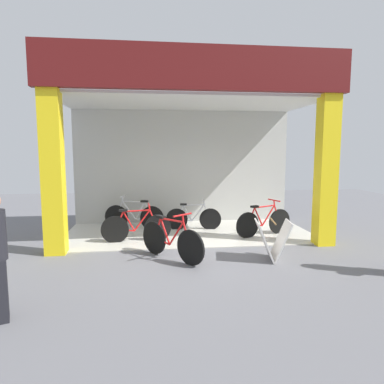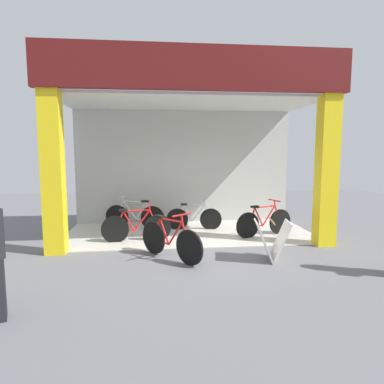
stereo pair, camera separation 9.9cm
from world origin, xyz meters
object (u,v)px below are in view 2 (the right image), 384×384
object	(u,v)px
bicycle_inside_3	(136,227)
bicycle_parked_0	(170,240)
bicycle_inside_1	(264,222)
bicycle_inside_2	(135,216)
bicycle_inside_0	(194,218)
sandwich_board_sign	(272,241)

from	to	relation	value
bicycle_inside_3	bicycle_parked_0	xyz separation A→B (m)	(0.73, -1.35, 0.02)
bicycle_inside_3	bicycle_inside_1	bearing A→B (deg)	3.39
bicycle_inside_1	bicycle_inside_2	bearing A→B (deg)	160.75
bicycle_inside_3	bicycle_parked_0	distance (m)	1.53
bicycle_inside_1	bicycle_inside_3	size ratio (longest dim) A/B	0.96
bicycle_inside_0	sandwich_board_sign	world-z (taller)	bicycle_inside_0
bicycle_inside_0	bicycle_inside_3	world-z (taller)	bicycle_inside_3
bicycle_inside_0	bicycle_inside_1	world-z (taller)	bicycle_inside_1
bicycle_inside_1	bicycle_inside_2	size ratio (longest dim) A/B	0.97
bicycle_inside_1	bicycle_inside_2	world-z (taller)	bicycle_inside_2
bicycle_inside_0	bicycle_inside_1	xyz separation A→B (m)	(1.65, -0.87, 0.03)
bicycle_inside_1	bicycle_parked_0	bearing A→B (deg)	-147.17
bicycle_parked_0	sandwich_board_sign	xyz separation A→B (m)	(1.94, -0.28, 0.02)
bicycle_inside_0	bicycle_inside_2	size ratio (longest dim) A/B	0.93
bicycle_inside_2	bicycle_inside_3	size ratio (longest dim) A/B	0.99
bicycle_parked_0	bicycle_inside_0	bearing A→B (deg)	73.02
bicycle_inside_0	bicycle_parked_0	bearing A→B (deg)	-106.98
bicycle_inside_1	bicycle_parked_0	world-z (taller)	bicycle_parked_0
bicycle_inside_2	sandwich_board_sign	xyz separation A→B (m)	(2.77, -2.94, 0.03)
bicycle_inside_0	sandwich_board_sign	bearing A→B (deg)	-65.72
bicycle_inside_0	bicycle_inside_1	size ratio (longest dim) A/B	0.95
bicycle_inside_0	bicycle_inside_3	xyz separation A→B (m)	(-1.46, -1.05, 0.03)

